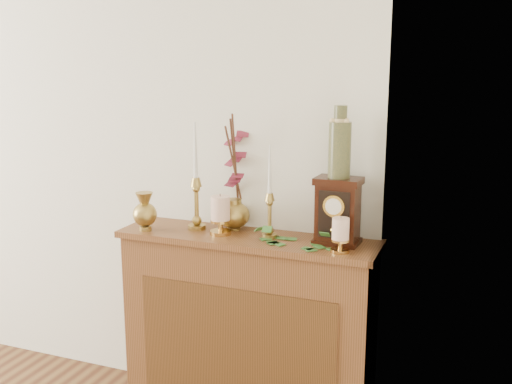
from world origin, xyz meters
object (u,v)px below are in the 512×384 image
at_px(candlestick_left, 196,195).
at_px(ceramic_vase, 340,146).
at_px(candlestick_center, 270,208).
at_px(ginger_jar, 236,177).
at_px(bud_vase, 145,212).
at_px(mantel_clock, 338,211).

distance_m(candlestick_left, ceramic_vase, 0.74).
bearing_deg(candlestick_center, candlestick_left, 178.61).
relative_size(ginger_jar, ceramic_vase, 1.79).
height_order(candlestick_center, ceramic_vase, ceramic_vase).
height_order(candlestick_left, bud_vase, candlestick_left).
relative_size(candlestick_left, bud_vase, 2.79).
distance_m(candlestick_left, ginger_jar, 0.21).
distance_m(ginger_jar, ceramic_vase, 0.56).
bearing_deg(candlestick_left, mantel_clock, 1.17).
distance_m(candlestick_left, candlestick_center, 0.38).
bearing_deg(ceramic_vase, mantel_clock, -92.55).
distance_m(candlestick_left, mantel_clock, 0.69).
distance_m(bud_vase, ginger_jar, 0.47).
bearing_deg(mantel_clock, ginger_jar, 173.08).
bearing_deg(ginger_jar, candlestick_center, -27.39).
height_order(ginger_jar, ceramic_vase, ceramic_vase).
height_order(candlestick_left, candlestick_center, candlestick_left).
distance_m(bud_vase, mantel_clock, 0.92).
relative_size(candlestick_left, ginger_jar, 0.92).
height_order(bud_vase, ginger_jar, ginger_jar).
distance_m(candlestick_center, mantel_clock, 0.31).
xyz_separation_m(bud_vase, ceramic_vase, (0.91, 0.13, 0.35)).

